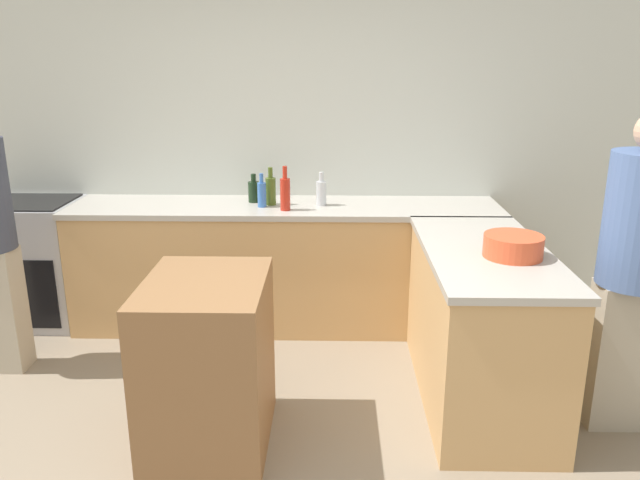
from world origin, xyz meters
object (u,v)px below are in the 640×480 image
at_px(mixing_bowl, 513,246).
at_px(vinegar_bottle_clear, 321,192).
at_px(person_at_peninsula, 635,266).
at_px(water_bottle_blue, 262,194).
at_px(range_oven, 34,262).
at_px(island_table, 208,364).
at_px(wine_bottle_dark, 254,191).
at_px(olive_oil_bottle, 271,190).
at_px(hot_sauce_bottle, 285,193).

distance_m(mixing_bowl, vinegar_bottle_clear, 1.59).
bearing_deg(person_at_peninsula, vinegar_bottle_clear, 141.86).
bearing_deg(water_bottle_blue, mixing_bowl, -36.94).
height_order(range_oven, island_table, range_oven).
xyz_separation_m(wine_bottle_dark, olive_oil_bottle, (0.13, -0.08, 0.03)).
relative_size(mixing_bowl, person_at_peninsula, 0.19).
distance_m(wine_bottle_dark, hot_sauce_bottle, 0.36).
height_order(range_oven, mixing_bowl, mixing_bowl).
distance_m(island_table, person_at_peninsula, 2.28).
height_order(range_oven, vinegar_bottle_clear, vinegar_bottle_clear).
distance_m(wine_bottle_dark, olive_oil_bottle, 0.16).
distance_m(vinegar_bottle_clear, person_at_peninsula, 2.12).
distance_m(olive_oil_bottle, person_at_peninsula, 2.43).
bearing_deg(olive_oil_bottle, vinegar_bottle_clear, -1.72).
height_order(mixing_bowl, wine_bottle_dark, wine_bottle_dark).
height_order(island_table, olive_oil_bottle, olive_oil_bottle).
relative_size(range_oven, vinegar_bottle_clear, 3.88).
bearing_deg(person_at_peninsula, olive_oil_bottle, 147.03).
distance_m(island_table, vinegar_bottle_clear, 1.72).
bearing_deg(range_oven, hot_sauce_bottle, -5.21).
xyz_separation_m(wine_bottle_dark, water_bottle_blue, (0.08, -0.15, 0.01)).
xyz_separation_m(mixing_bowl, wine_bottle_dark, (-1.56, 1.27, 0.02)).
relative_size(olive_oil_bottle, person_at_peninsula, 0.16).
distance_m(island_table, wine_bottle_dark, 1.72).
relative_size(wine_bottle_dark, person_at_peninsula, 0.12).
distance_m(range_oven, mixing_bowl, 3.51).
relative_size(island_table, olive_oil_bottle, 3.31).
xyz_separation_m(island_table, person_at_peninsula, (2.22, 0.22, 0.48)).
bearing_deg(water_bottle_blue, wine_bottle_dark, 116.92).
xyz_separation_m(range_oven, vinegar_bottle_clear, (2.19, -0.02, 0.56)).
xyz_separation_m(range_oven, water_bottle_blue, (1.76, -0.08, 0.56)).
distance_m(island_table, hot_sauce_bottle, 1.53).
bearing_deg(wine_bottle_dark, mixing_bowl, -39.06).
height_order(vinegar_bottle_clear, person_at_peninsula, person_at_peninsula).
bearing_deg(water_bottle_blue, olive_oil_bottle, 49.57).
bearing_deg(vinegar_bottle_clear, person_at_peninsula, -38.14).
height_order(island_table, wine_bottle_dark, wine_bottle_dark).
relative_size(olive_oil_bottle, water_bottle_blue, 1.13).
xyz_separation_m(hot_sauce_bottle, person_at_peninsula, (1.92, -1.15, -0.13)).
bearing_deg(olive_oil_bottle, mixing_bowl, -39.70).
bearing_deg(wine_bottle_dark, vinegar_bottle_clear, -10.58).
distance_m(range_oven, person_at_peninsula, 4.10).
relative_size(hot_sauce_bottle, water_bottle_blue, 1.29).
bearing_deg(wine_bottle_dark, olive_oil_bottle, -31.57).
relative_size(wine_bottle_dark, vinegar_bottle_clear, 0.86).
xyz_separation_m(vinegar_bottle_clear, person_at_peninsula, (1.67, -1.31, -0.10)).
height_order(olive_oil_bottle, water_bottle_blue, olive_oil_bottle).
bearing_deg(island_table, range_oven, 136.49).
distance_m(olive_oil_bottle, hot_sauce_bottle, 0.20).
xyz_separation_m(wine_bottle_dark, vinegar_bottle_clear, (0.50, -0.09, 0.01)).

